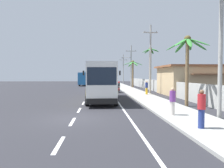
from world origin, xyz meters
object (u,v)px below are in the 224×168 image
(pedestrian_midwalk, at_px, (201,108))
(pedestrian_far_walk, at_px, (147,87))
(motorcycle_beside_bus, at_px, (119,88))
(pedestrian_near_kerb, at_px, (172,101))
(palm_second, at_px, (133,69))
(palm_nearest, at_px, (187,54))
(palm_third, at_px, (150,62))
(coach_bus_foreground, at_px, (101,81))
(coach_bus_far_lane, at_px, (87,78))
(utility_pole_far, at_px, (131,65))
(utility_pole_distant, at_px, (123,69))
(utility_pole_mid, at_px, (150,58))
(roadside_building, at_px, (213,80))
(utility_pole_nearest, at_px, (219,28))

(pedestrian_midwalk, bearing_deg, pedestrian_far_walk, 15.26)
(motorcycle_beside_bus, xyz_separation_m, pedestrian_far_walk, (3.14, -4.82, 0.38))
(pedestrian_near_kerb, xyz_separation_m, palm_second, (2.34, 29.43, 2.94))
(palm_nearest, height_order, palm_third, palm_third)
(pedestrian_near_kerb, height_order, palm_nearest, palm_nearest)
(coach_bus_foreground, xyz_separation_m, palm_nearest, (7.09, -4.63, 2.33))
(coach_bus_foreground, height_order, coach_bus_far_lane, coach_bus_foreground)
(palm_third, bearing_deg, utility_pole_far, 97.11)
(coach_bus_foreground, relative_size, utility_pole_far, 1.19)
(motorcycle_beside_bus, bearing_deg, coach_bus_far_lane, 105.44)
(motorcycle_beside_bus, distance_m, palm_nearest, 15.38)
(utility_pole_distant, bearing_deg, utility_pole_mid, -90.09)
(pedestrian_far_walk, height_order, utility_pole_mid, utility_pole_mid)
(coach_bus_far_lane, xyz_separation_m, palm_nearest, (10.68, -37.29, 2.53))
(coach_bus_foreground, bearing_deg, utility_pole_far, 74.24)
(motorcycle_beside_bus, xyz_separation_m, utility_pole_distant, (4.26, 31.02, 4.00))
(pedestrian_midwalk, bearing_deg, roadside_building, -11.26)
(palm_second, bearing_deg, coach_bus_far_lane, 130.28)
(coach_bus_far_lane, relative_size, palm_third, 1.59)
(pedestrian_far_walk, xyz_separation_m, palm_third, (2.32, 7.36, 3.77))
(coach_bus_far_lane, height_order, pedestrian_far_walk, coach_bus_far_lane)
(pedestrian_near_kerb, bearing_deg, palm_second, -8.92)
(palm_nearest, bearing_deg, utility_pole_distant, 90.09)
(pedestrian_midwalk, relative_size, utility_pole_far, 0.19)
(palm_nearest, bearing_deg, roadside_building, 51.55)
(coach_bus_foreground, bearing_deg, palm_third, 56.00)
(utility_pole_mid, height_order, roadside_building, utility_pole_mid)
(utility_pole_nearest, xyz_separation_m, roadside_building, (8.38, 15.13, -3.39))
(pedestrian_near_kerb, relative_size, utility_pole_distant, 0.19)
(pedestrian_midwalk, bearing_deg, palm_nearest, 0.93)
(pedestrian_near_kerb, height_order, roadside_building, roadside_building)
(pedestrian_near_kerb, distance_m, utility_pole_far, 33.14)
(pedestrian_near_kerb, xyz_separation_m, palm_third, (3.89, 21.06, 3.79))
(coach_bus_foreground, distance_m, palm_nearest, 8.78)
(utility_pole_mid, height_order, utility_pole_far, utility_pole_mid)
(pedestrian_far_walk, bearing_deg, coach_bus_far_lane, -34.49)
(pedestrian_near_kerb, distance_m, palm_third, 21.75)
(coach_bus_far_lane, relative_size, utility_pole_nearest, 1.14)
(pedestrian_far_walk, relative_size, palm_third, 0.24)
(pedestrian_near_kerb, distance_m, roadside_building, 18.16)
(roadside_building, bearing_deg, utility_pole_nearest, -118.97)
(coach_bus_far_lane, xyz_separation_m, utility_pole_far, (10.34, -8.72, 3.07))
(pedestrian_near_kerb, xyz_separation_m, palm_nearest, (2.76, 4.24, 3.36))
(utility_pole_nearest, xyz_separation_m, utility_pole_mid, (0.12, 16.73, -0.32))
(pedestrian_far_walk, bearing_deg, utility_pole_nearest, 130.48)
(utility_pole_mid, xyz_separation_m, utility_pole_far, (-0.22, 16.73, -0.11))
(utility_pole_distant, bearing_deg, palm_nearest, -89.91)
(utility_pole_mid, relative_size, utility_pole_far, 1.04)
(utility_pole_nearest, relative_size, palm_nearest, 1.71)
(utility_pole_nearest, relative_size, utility_pole_mid, 1.04)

